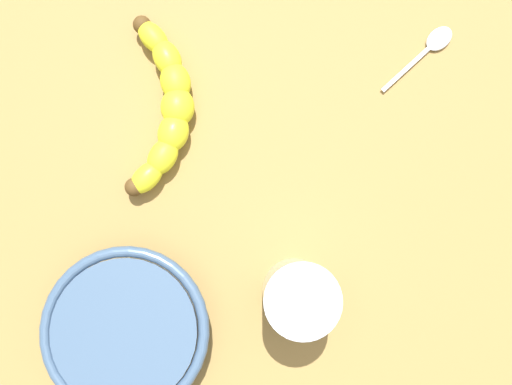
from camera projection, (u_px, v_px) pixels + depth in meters
wooden_tabletop at (260, 195)px, 62.21cm from camera, size 120.00×120.00×3.00cm
banana at (168, 107)px, 59.71cm from camera, size 7.77×21.48×3.87cm
smoothie_glass at (301, 296)px, 54.33cm from camera, size 7.48×7.48×10.78cm
ceramic_bowl at (130, 329)px, 56.54cm from camera, size 18.08×18.08×4.64cm
teaspoon at (437, 42)px, 62.02cm from camera, size 8.96×8.93×0.80cm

